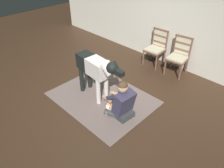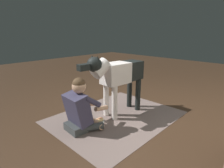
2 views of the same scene
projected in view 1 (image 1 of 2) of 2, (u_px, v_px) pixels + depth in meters
ground_plane at (96, 95)px, 4.86m from camera, size 14.56×14.56×0.00m
back_wall at (165, 15)px, 5.57m from camera, size 8.41×0.10×2.60m
area_rug at (102, 98)px, 4.78m from camera, size 2.17×1.68×0.01m
dining_chair_left_of_pair at (157, 46)px, 5.77m from camera, size 0.48×0.49×0.98m
dining_chair_right_of_pair at (179, 54)px, 5.37m from camera, size 0.51×0.51×0.98m
person_sitting_on_floor at (122, 102)px, 4.14m from camera, size 0.68×0.58×0.83m
large_dog at (96, 69)px, 4.39m from camera, size 1.48×0.36×1.13m
hot_dog_on_plate at (111, 106)px, 4.52m from camera, size 0.21×0.21×0.06m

